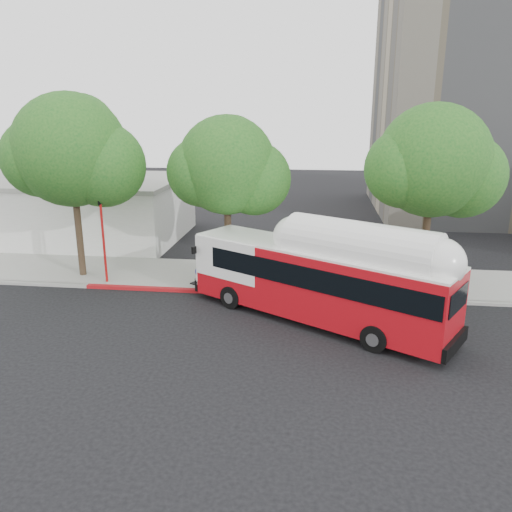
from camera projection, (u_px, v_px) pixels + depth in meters
The scene contains 10 objects.
ground at pixel (227, 326), 21.04m from camera, with size 120.00×120.00×0.00m, color black.
sidewalk at pixel (248, 276), 27.22m from camera, with size 60.00×5.00×0.15m, color gray.
curb_strip at pixel (241, 293), 24.74m from camera, with size 60.00×0.30×0.15m, color gray.
red_curb_segment at pixel (182, 290), 25.09m from camera, with size 10.00×0.32×0.16m, color #A01116.
street_tree_left at pixel (80, 155), 25.51m from camera, with size 6.67×5.80×9.74m.
street_tree_mid at pixel (235, 169), 25.25m from camera, with size 5.75×5.00×8.62m.
street_tree_right at pixel (442, 165), 23.77m from camera, with size 6.21×5.40×9.18m.
low_commercial_bldg at pixel (68, 208), 35.44m from camera, with size 16.20×10.20×4.25m.
transit_bus at pixel (318, 283), 21.14m from camera, with size 11.89×8.25×3.71m.
signal_pole at pixel (104, 242), 25.55m from camera, with size 0.13×0.42×4.49m.
Camera 1 is at (3.60, -19.09, 8.71)m, focal length 35.00 mm.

